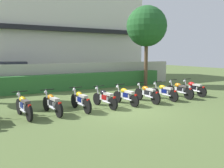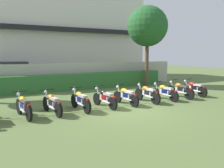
{
  "view_description": "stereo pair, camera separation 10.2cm",
  "coord_description": "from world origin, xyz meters",
  "px_view_note": "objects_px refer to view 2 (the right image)",
  "views": [
    {
      "loc": [
        -5.43,
        -8.27,
        2.44
      ],
      "look_at": [
        0.0,
        1.37,
        1.0
      ],
      "focal_mm": 37.53,
      "sensor_mm": 36.0,
      "label": 1
    },
    {
      "loc": [
        -5.34,
        -8.32,
        2.44
      ],
      "look_at": [
        0.0,
        1.37,
        1.0
      ],
      "focal_mm": 37.53,
      "sensor_mm": 36.0,
      "label": 2
    }
  ],
  "objects_px": {
    "parked_car": "(10,75)",
    "motorcycle_in_row_9": "(194,88)",
    "motorcycle_in_row_5": "(126,96)",
    "motorcycle_in_row_2": "(52,103)",
    "tree_far_side": "(147,27)",
    "motorcycle_in_row_3": "(80,100)",
    "motorcycle_in_row_6": "(147,93)",
    "motorcycle_in_row_4": "(105,98)",
    "motorcycle_in_row_1": "(24,106)",
    "motorcycle_in_row_8": "(180,90)",
    "motorcycle_in_row_7": "(164,92)"
  },
  "relations": [
    {
      "from": "motorcycle_in_row_1",
      "to": "motorcycle_in_row_6",
      "type": "relative_size",
      "value": 0.98
    },
    {
      "from": "tree_far_side",
      "to": "motorcycle_in_row_4",
      "type": "distance_m",
      "value": 8.77
    },
    {
      "from": "motorcycle_in_row_5",
      "to": "motorcycle_in_row_2",
      "type": "bearing_deg",
      "value": 83.7
    },
    {
      "from": "motorcycle_in_row_2",
      "to": "motorcycle_in_row_5",
      "type": "xyz_separation_m",
      "value": [
        3.54,
        0.02,
        -0.01
      ]
    },
    {
      "from": "motorcycle_in_row_7",
      "to": "motorcycle_in_row_9",
      "type": "bearing_deg",
      "value": -92.37
    },
    {
      "from": "motorcycle_in_row_3",
      "to": "motorcycle_in_row_7",
      "type": "distance_m",
      "value": 4.74
    },
    {
      "from": "parked_car",
      "to": "motorcycle_in_row_5",
      "type": "bearing_deg",
      "value": -58.23
    },
    {
      "from": "motorcycle_in_row_6",
      "to": "motorcycle_in_row_8",
      "type": "xyz_separation_m",
      "value": [
        2.32,
        0.08,
        0.0
      ]
    },
    {
      "from": "tree_far_side",
      "to": "motorcycle_in_row_9",
      "type": "bearing_deg",
      "value": -92.58
    },
    {
      "from": "tree_far_side",
      "to": "motorcycle_in_row_7",
      "type": "relative_size",
      "value": 3.12
    },
    {
      "from": "parked_car",
      "to": "motorcycle_in_row_8",
      "type": "distance_m",
      "value": 11.52
    },
    {
      "from": "parked_car",
      "to": "motorcycle_in_row_4",
      "type": "height_order",
      "value": "parked_car"
    },
    {
      "from": "motorcycle_in_row_5",
      "to": "motorcycle_in_row_9",
      "type": "relative_size",
      "value": 1.02
    },
    {
      "from": "motorcycle_in_row_6",
      "to": "motorcycle_in_row_9",
      "type": "relative_size",
      "value": 1.06
    },
    {
      "from": "parked_car",
      "to": "tree_far_side",
      "type": "xyz_separation_m",
      "value": [
        9.22,
        -3.58,
        3.49
      ]
    },
    {
      "from": "motorcycle_in_row_6",
      "to": "motorcycle_in_row_7",
      "type": "xyz_separation_m",
      "value": [
        1.17,
        0.04,
        -0.02
      ]
    },
    {
      "from": "motorcycle_in_row_2",
      "to": "motorcycle_in_row_9",
      "type": "bearing_deg",
      "value": -95.66
    },
    {
      "from": "tree_far_side",
      "to": "motorcycle_in_row_6",
      "type": "xyz_separation_m",
      "value": [
        -3.7,
        -4.92,
        -3.97
      ]
    },
    {
      "from": "motorcycle_in_row_3",
      "to": "motorcycle_in_row_6",
      "type": "height_order",
      "value": "same"
    },
    {
      "from": "motorcycle_in_row_6",
      "to": "tree_far_side",
      "type": "bearing_deg",
      "value": -39.48
    },
    {
      "from": "motorcycle_in_row_1",
      "to": "motorcycle_in_row_8",
      "type": "height_order",
      "value": "motorcycle_in_row_1"
    },
    {
      "from": "motorcycle_in_row_4",
      "to": "motorcycle_in_row_9",
      "type": "height_order",
      "value": "motorcycle_in_row_9"
    },
    {
      "from": "motorcycle_in_row_4",
      "to": "motorcycle_in_row_8",
      "type": "relative_size",
      "value": 0.94
    },
    {
      "from": "parked_car",
      "to": "motorcycle_in_row_4",
      "type": "distance_m",
      "value": 9.06
    },
    {
      "from": "parked_car",
      "to": "motorcycle_in_row_2",
      "type": "distance_m",
      "value": 8.54
    },
    {
      "from": "motorcycle_in_row_3",
      "to": "motorcycle_in_row_2",
      "type": "bearing_deg",
      "value": 86.4
    },
    {
      "from": "motorcycle_in_row_5",
      "to": "motorcycle_in_row_3",
      "type": "bearing_deg",
      "value": 84.18
    },
    {
      "from": "parked_car",
      "to": "motorcycle_in_row_6",
      "type": "relative_size",
      "value": 2.41
    },
    {
      "from": "motorcycle_in_row_8",
      "to": "parked_car",
      "type": "bearing_deg",
      "value": 40.68
    },
    {
      "from": "parked_car",
      "to": "motorcycle_in_row_8",
      "type": "xyz_separation_m",
      "value": [
        7.85,
        -8.42,
        -0.48
      ]
    },
    {
      "from": "motorcycle_in_row_3",
      "to": "motorcycle_in_row_5",
      "type": "distance_m",
      "value": 2.32
    },
    {
      "from": "tree_far_side",
      "to": "motorcycle_in_row_3",
      "type": "bearing_deg",
      "value": -145.86
    },
    {
      "from": "motorcycle_in_row_5",
      "to": "motorcycle_in_row_1",
      "type": "bearing_deg",
      "value": 83.86
    },
    {
      "from": "parked_car",
      "to": "motorcycle_in_row_9",
      "type": "xyz_separation_m",
      "value": [
        9.0,
        -8.35,
        -0.49
      ]
    },
    {
      "from": "motorcycle_in_row_2",
      "to": "motorcycle_in_row_8",
      "type": "distance_m",
      "value": 7.12
    },
    {
      "from": "parked_car",
      "to": "tree_far_side",
      "type": "distance_m",
      "value": 10.48
    },
    {
      "from": "motorcycle_in_row_6",
      "to": "motorcycle_in_row_9",
      "type": "height_order",
      "value": "motorcycle_in_row_6"
    },
    {
      "from": "parked_car",
      "to": "motorcycle_in_row_3",
      "type": "xyz_separation_m",
      "value": [
        1.95,
        -8.51,
        -0.48
      ]
    },
    {
      "from": "motorcycle_in_row_5",
      "to": "motorcycle_in_row_8",
      "type": "height_order",
      "value": "motorcycle_in_row_8"
    },
    {
      "from": "motorcycle_in_row_2",
      "to": "motorcycle_in_row_6",
      "type": "relative_size",
      "value": 1.01
    },
    {
      "from": "motorcycle_in_row_9",
      "to": "motorcycle_in_row_5",
      "type": "bearing_deg",
      "value": 87.5
    },
    {
      "from": "tree_far_side",
      "to": "motorcycle_in_row_9",
      "type": "distance_m",
      "value": 6.22
    },
    {
      "from": "motorcycle_in_row_3",
      "to": "motorcycle_in_row_8",
      "type": "relative_size",
      "value": 0.98
    },
    {
      "from": "tree_far_side",
      "to": "motorcycle_in_row_7",
      "type": "bearing_deg",
      "value": -117.37
    },
    {
      "from": "motorcycle_in_row_1",
      "to": "motorcycle_in_row_3",
      "type": "height_order",
      "value": "motorcycle_in_row_1"
    },
    {
      "from": "motorcycle_in_row_5",
      "to": "motorcycle_in_row_8",
      "type": "relative_size",
      "value": 0.94
    },
    {
      "from": "motorcycle_in_row_3",
      "to": "motorcycle_in_row_5",
      "type": "relative_size",
      "value": 1.04
    },
    {
      "from": "tree_far_side",
      "to": "motorcycle_in_row_2",
      "type": "relative_size",
      "value": 3.06
    },
    {
      "from": "tree_far_side",
      "to": "motorcycle_in_row_6",
      "type": "relative_size",
      "value": 3.09
    },
    {
      "from": "motorcycle_in_row_3",
      "to": "motorcycle_in_row_4",
      "type": "xyz_separation_m",
      "value": [
        1.18,
        0.02,
        -0.01
      ]
    }
  ]
}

